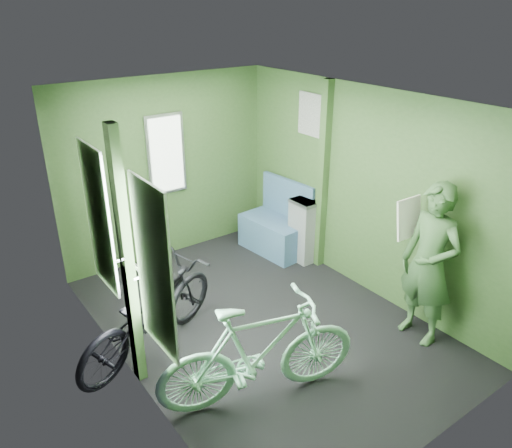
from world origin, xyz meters
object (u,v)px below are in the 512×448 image
at_px(bicycle_mint, 260,401).
at_px(waste_box, 304,231).
at_px(bench_seat, 276,231).
at_px(bicycle_black, 154,351).
at_px(passenger, 429,264).

distance_m(bicycle_mint, waste_box, 2.60).
bearing_deg(waste_box, bench_seat, 105.17).
distance_m(bicycle_black, bicycle_mint, 1.20).
distance_m(passenger, bench_seat, 2.38).
relative_size(passenger, bench_seat, 1.70).
xyz_separation_m(bicycle_black, bicycle_mint, (0.44, -1.12, 0.00)).
bearing_deg(bicycle_black, waste_box, -98.36).
bearing_deg(bench_seat, waste_box, -80.08).
bearing_deg(bicycle_mint, bicycle_black, 38.24).
bearing_deg(waste_box, bicycle_black, -166.69).
height_order(bicycle_mint, passenger, passenger).
bearing_deg(passenger, bicycle_mint, -95.49).
height_order(waste_box, bench_seat, bench_seat).
height_order(bicycle_black, waste_box, waste_box).
distance_m(waste_box, bench_seat, 0.45).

